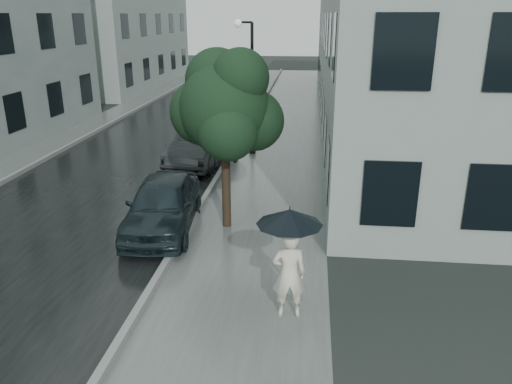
# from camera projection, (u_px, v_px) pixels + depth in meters

# --- Properties ---
(ground) EXTENTS (120.00, 120.00, 0.00)m
(ground) POSITION_uv_depth(u_px,v_px,m) (232.00, 284.00, 10.40)
(ground) COLOR black
(ground) RESTS_ON ground
(sidewalk) EXTENTS (3.50, 60.00, 0.01)m
(sidewalk) POSITION_uv_depth(u_px,v_px,m) (280.00, 144.00, 21.61)
(sidewalk) COLOR slate
(sidewalk) RESTS_ON ground
(kerb_near) EXTENTS (0.15, 60.00, 0.15)m
(kerb_near) POSITION_uv_depth(u_px,v_px,m) (239.00, 141.00, 21.77)
(kerb_near) COLOR slate
(kerb_near) RESTS_ON ground
(asphalt_road) EXTENTS (6.85, 60.00, 0.00)m
(asphalt_road) POSITION_uv_depth(u_px,v_px,m) (161.00, 141.00, 22.16)
(asphalt_road) COLOR black
(asphalt_road) RESTS_ON ground
(kerb_far) EXTENTS (0.15, 60.00, 0.15)m
(kerb_far) POSITION_uv_depth(u_px,v_px,m) (85.00, 137.00, 22.50)
(kerb_far) COLOR slate
(kerb_far) RESTS_ON ground
(sidewalk_far) EXTENTS (1.70, 60.00, 0.01)m
(sidewalk_far) POSITION_uv_depth(u_px,v_px,m) (66.00, 138.00, 22.62)
(sidewalk_far) COLOR #4C5451
(sidewalk_far) RESTS_ON ground
(building_near) EXTENTS (7.02, 36.00, 9.00)m
(building_near) POSITION_uv_depth(u_px,v_px,m) (389.00, 30.00, 26.57)
(building_near) COLOR gray
(building_near) RESTS_ON ground
(building_far_b) EXTENTS (7.02, 18.00, 8.00)m
(building_far_b) POSITION_uv_depth(u_px,v_px,m) (115.00, 32.00, 38.56)
(building_far_b) COLOR gray
(building_far_b) RESTS_ON ground
(pedestrian) EXTENTS (0.67, 0.49, 1.70)m
(pedestrian) POSITION_uv_depth(u_px,v_px,m) (289.00, 274.00, 9.05)
(pedestrian) COLOR silver
(pedestrian) RESTS_ON sidewalk
(umbrella) EXTENTS (1.52, 1.52, 1.25)m
(umbrella) POSITION_uv_depth(u_px,v_px,m) (290.00, 217.00, 8.64)
(umbrella) COLOR black
(umbrella) RESTS_ON ground
(street_tree) EXTENTS (2.92, 2.65, 4.60)m
(street_tree) POSITION_uv_depth(u_px,v_px,m) (225.00, 106.00, 12.29)
(street_tree) COLOR #332619
(street_tree) RESTS_ON ground
(lamp_post) EXTENTS (0.83, 0.43, 5.13)m
(lamp_post) POSITION_uv_depth(u_px,v_px,m) (248.00, 79.00, 19.23)
(lamp_post) COLOR black
(lamp_post) RESTS_ON ground
(car_near) EXTENTS (2.00, 4.21, 1.39)m
(car_near) POSITION_uv_depth(u_px,v_px,m) (163.00, 204.00, 12.84)
(car_near) COLOR black
(car_near) RESTS_ON ground
(car_far) EXTENTS (2.06, 4.59, 1.46)m
(car_far) POSITION_uv_depth(u_px,v_px,m) (202.00, 144.00, 18.58)
(car_far) COLOR #222527
(car_far) RESTS_ON ground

